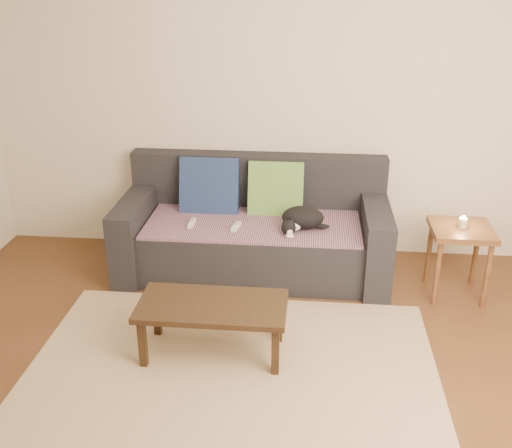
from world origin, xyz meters
name	(u,v)px	position (x,y,z in m)	size (l,w,h in m)	color
ground	(227,391)	(0.00, 0.00, 0.00)	(4.50, 4.50, 0.00)	brown
back_wall	(259,99)	(0.00, 2.00, 1.30)	(4.50, 0.04, 2.60)	beige
sofa	(254,233)	(0.00, 1.57, 0.31)	(2.10, 0.94, 0.87)	#232328
throw_blanket	(253,224)	(0.00, 1.48, 0.43)	(1.66, 0.74, 0.02)	#392444
cushion_navy	(210,187)	(-0.38, 1.74, 0.63)	(0.48, 0.12, 0.48)	#11214B
cushion_green	(276,189)	(0.16, 1.74, 0.63)	(0.44, 0.11, 0.44)	#0D5850
cat	(302,219)	(0.38, 1.41, 0.52)	(0.40, 0.38, 0.17)	black
wii_remote_a	(192,223)	(-0.47, 1.39, 0.46)	(0.15, 0.04, 0.03)	white
wii_remote_b	(236,227)	(-0.12, 1.35, 0.46)	(0.15, 0.04, 0.03)	white
side_table	(460,239)	(1.54, 1.30, 0.45)	(0.44, 0.44, 0.54)	brown
candle	(463,223)	(1.54, 1.30, 0.58)	(0.06, 0.06, 0.09)	beige
rug	(231,374)	(0.00, 0.15, 0.01)	(2.50, 1.80, 0.01)	tan
coffee_table	(212,310)	(-0.14, 0.36, 0.32)	(0.92, 0.46, 0.37)	#332313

